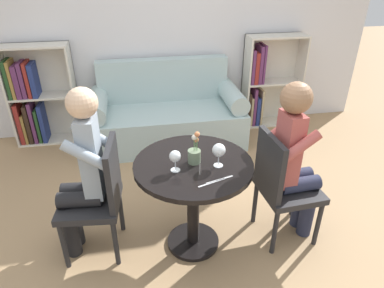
{
  "coord_description": "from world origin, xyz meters",
  "views": [
    {
      "loc": [
        -0.36,
        -1.94,
        1.98
      ],
      "look_at": [
        0.0,
        0.05,
        0.86
      ],
      "focal_mm": 32.0,
      "sensor_mm": 36.0,
      "label": 1
    }
  ],
  "objects_px": {
    "couch": "(167,116)",
    "wine_glass_left": "(175,157)",
    "bookshelf_right": "(264,83)",
    "flower_vase": "(194,153)",
    "chair_right": "(281,184)",
    "person_left": "(82,173)",
    "bookshelf_left": "(36,98)",
    "chair_left": "(99,195)",
    "person_right": "(295,159)",
    "wine_glass_right": "(219,151)"
  },
  "relations": [
    {
      "from": "bookshelf_left",
      "to": "chair_right",
      "type": "bearing_deg",
      "value": -43.31
    },
    {
      "from": "bookshelf_right",
      "to": "chair_left",
      "type": "relative_size",
      "value": 1.27
    },
    {
      "from": "wine_glass_left",
      "to": "flower_vase",
      "type": "relative_size",
      "value": 0.63
    },
    {
      "from": "flower_vase",
      "to": "wine_glass_right",
      "type": "bearing_deg",
      "value": -25.43
    },
    {
      "from": "bookshelf_right",
      "to": "chair_left",
      "type": "height_order",
      "value": "bookshelf_right"
    },
    {
      "from": "bookshelf_left",
      "to": "person_left",
      "type": "height_order",
      "value": "person_left"
    },
    {
      "from": "flower_vase",
      "to": "person_right",
      "type": "bearing_deg",
      "value": -1.19
    },
    {
      "from": "bookshelf_right",
      "to": "wine_glass_right",
      "type": "bearing_deg",
      "value": -118.61
    },
    {
      "from": "chair_right",
      "to": "wine_glass_left",
      "type": "bearing_deg",
      "value": 89.52
    },
    {
      "from": "chair_right",
      "to": "flower_vase",
      "type": "distance_m",
      "value": 0.73
    },
    {
      "from": "wine_glass_left",
      "to": "wine_glass_right",
      "type": "distance_m",
      "value": 0.29
    },
    {
      "from": "bookshelf_right",
      "to": "person_right",
      "type": "relative_size",
      "value": 0.9
    },
    {
      "from": "bookshelf_right",
      "to": "chair_right",
      "type": "bearing_deg",
      "value": -107.12
    },
    {
      "from": "bookshelf_right",
      "to": "person_right",
      "type": "distance_m",
      "value": 2.08
    },
    {
      "from": "person_right",
      "to": "wine_glass_right",
      "type": "height_order",
      "value": "person_right"
    },
    {
      "from": "couch",
      "to": "wine_glass_left",
      "type": "height_order",
      "value": "couch"
    },
    {
      "from": "couch",
      "to": "person_right",
      "type": "height_order",
      "value": "person_right"
    },
    {
      "from": "couch",
      "to": "bookshelf_right",
      "type": "relative_size",
      "value": 1.53
    },
    {
      "from": "bookshelf_right",
      "to": "flower_vase",
      "type": "height_order",
      "value": "bookshelf_right"
    },
    {
      "from": "bookshelf_left",
      "to": "wine_glass_right",
      "type": "bearing_deg",
      "value": -51.59
    },
    {
      "from": "person_right",
      "to": "wine_glass_right",
      "type": "bearing_deg",
      "value": 91.27
    },
    {
      "from": "person_right",
      "to": "wine_glass_left",
      "type": "xyz_separation_m",
      "value": [
        -0.88,
        -0.06,
        0.15
      ]
    },
    {
      "from": "wine_glass_right",
      "to": "flower_vase",
      "type": "distance_m",
      "value": 0.17
    },
    {
      "from": "wine_glass_right",
      "to": "flower_vase",
      "type": "height_order",
      "value": "flower_vase"
    },
    {
      "from": "bookshelf_right",
      "to": "person_left",
      "type": "relative_size",
      "value": 0.89
    },
    {
      "from": "person_left",
      "to": "person_right",
      "type": "bearing_deg",
      "value": 91.69
    },
    {
      "from": "chair_left",
      "to": "person_left",
      "type": "xyz_separation_m",
      "value": [
        -0.09,
        0.01,
        0.18
      ]
    },
    {
      "from": "wine_glass_right",
      "to": "person_left",
      "type": "bearing_deg",
      "value": 169.9
    },
    {
      "from": "bookshelf_left",
      "to": "flower_vase",
      "type": "bearing_deg",
      "value": -53.28
    },
    {
      "from": "couch",
      "to": "chair_left",
      "type": "distance_m",
      "value": 1.79
    },
    {
      "from": "chair_right",
      "to": "person_right",
      "type": "bearing_deg",
      "value": -87.11
    },
    {
      "from": "bookshelf_right",
      "to": "wine_glass_left",
      "type": "height_order",
      "value": "bookshelf_right"
    },
    {
      "from": "person_left",
      "to": "flower_vase",
      "type": "relative_size",
      "value": 5.53
    },
    {
      "from": "bookshelf_left",
      "to": "wine_glass_left",
      "type": "distance_m",
      "value": 2.48
    },
    {
      "from": "chair_right",
      "to": "person_left",
      "type": "xyz_separation_m",
      "value": [
        -1.41,
        0.12,
        0.18
      ]
    },
    {
      "from": "bookshelf_left",
      "to": "wine_glass_left",
      "type": "relative_size",
      "value": 7.81
    },
    {
      "from": "person_left",
      "to": "wine_glass_left",
      "type": "bearing_deg",
      "value": 80.59
    },
    {
      "from": "person_left",
      "to": "chair_right",
      "type": "bearing_deg",
      "value": 91.02
    },
    {
      "from": "couch",
      "to": "wine_glass_left",
      "type": "bearing_deg",
      "value": -94.19
    },
    {
      "from": "bookshelf_left",
      "to": "chair_left",
      "type": "distance_m",
      "value": 2.08
    },
    {
      "from": "bookshelf_left",
      "to": "wine_glass_left",
      "type": "bearing_deg",
      "value": -56.99
    },
    {
      "from": "bookshelf_right",
      "to": "wine_glass_left",
      "type": "relative_size",
      "value": 7.81
    },
    {
      "from": "couch",
      "to": "flower_vase",
      "type": "relative_size",
      "value": 7.52
    },
    {
      "from": "chair_left",
      "to": "person_right",
      "type": "height_order",
      "value": "person_right"
    },
    {
      "from": "chair_left",
      "to": "flower_vase",
      "type": "bearing_deg",
      "value": 89.29
    },
    {
      "from": "person_left",
      "to": "flower_vase",
      "type": "xyz_separation_m",
      "value": [
        0.76,
        -0.09,
        0.13
      ]
    },
    {
      "from": "bookshelf_right",
      "to": "flower_vase",
      "type": "relative_size",
      "value": 4.91
    },
    {
      "from": "person_left",
      "to": "person_right",
      "type": "xyz_separation_m",
      "value": [
        1.5,
        -0.11,
        0.01
      ]
    },
    {
      "from": "chair_left",
      "to": "wine_glass_left",
      "type": "height_order",
      "value": "chair_left"
    },
    {
      "from": "couch",
      "to": "chair_right",
      "type": "height_order",
      "value": "couch"
    }
  ]
}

